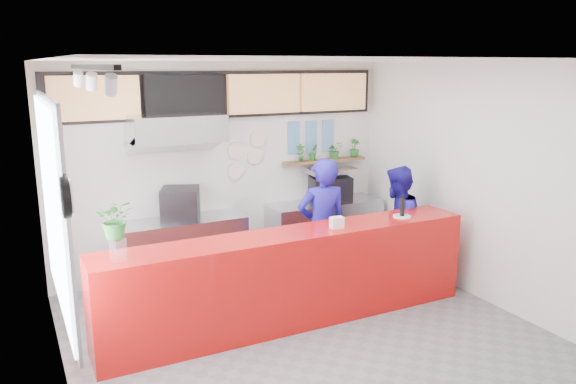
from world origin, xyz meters
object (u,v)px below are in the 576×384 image
object	(u,v)px
service_counter	(292,278)
pepper_mill	(402,207)
panini_oven	(180,204)
espresso_machine	(330,189)
staff_center	(322,228)
staff_right	(396,225)

from	to	relation	value
service_counter	pepper_mill	distance (m)	1.68
panini_oven	espresso_machine	world-z (taller)	panini_oven
service_counter	panini_oven	bearing A→B (deg)	113.21
staff_center	service_counter	bearing A→B (deg)	47.00
espresso_machine	panini_oven	bearing A→B (deg)	-166.86
service_counter	panini_oven	distance (m)	2.04
staff_center	staff_right	size ratio (longest dim) A/B	1.12
service_counter	pepper_mill	world-z (taller)	pepper_mill
panini_oven	pepper_mill	world-z (taller)	pepper_mill
service_counter	panini_oven	world-z (taller)	panini_oven
panini_oven	pepper_mill	distance (m)	2.94
panini_oven	espresso_machine	xyz separation A→B (m)	(2.36, 0.00, -0.03)
pepper_mill	staff_right	bearing A→B (deg)	57.99
panini_oven	staff_right	size ratio (longest dim) A/B	0.30
service_counter	espresso_machine	world-z (taller)	espresso_machine
staff_right	staff_center	bearing A→B (deg)	-40.82
panini_oven	espresso_machine	size ratio (longest dim) A/B	0.82
staff_center	espresso_machine	bearing A→B (deg)	-115.53
espresso_machine	service_counter	bearing A→B (deg)	-118.33
service_counter	staff_right	xyz separation A→B (m)	(1.86, 0.49, 0.26)
espresso_machine	pepper_mill	xyz separation A→B (m)	(-0.06, -1.83, 0.14)
espresso_machine	staff_right	bearing A→B (deg)	-65.45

